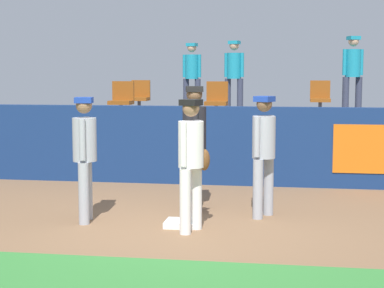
{
  "coord_description": "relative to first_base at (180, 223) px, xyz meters",
  "views": [
    {
      "loc": [
        1.46,
        -8.09,
        2.05
      ],
      "look_at": [
        -0.01,
        1.17,
        1.0
      ],
      "focal_mm": 59.86,
      "sensor_mm": 36.0,
      "label": 1
    }
  ],
  "objects": [
    {
      "name": "seat_back_left",
      "position": [
        -2.13,
        6.54,
        1.46
      ],
      "size": [
        0.45,
        0.44,
        0.84
      ],
      "color": "#4C4C51",
      "rests_on": "bleacher_platform"
    },
    {
      "name": "bleacher_platform",
      "position": [
        0.01,
        5.87,
        0.47
      ],
      "size": [
        18.0,
        4.8,
        1.03
      ],
      "primitive_type": "cube",
      "color": "#59595E",
      "rests_on": "ground_plane"
    },
    {
      "name": "spectator_hooded",
      "position": [
        -1.06,
        7.72,
        2.0
      ],
      "size": [
        0.48,
        0.39,
        1.75
      ],
      "rotation": [
        0.0,
        0.0,
        2.94
      ],
      "color": "#33384C",
      "rests_on": "bleacher_platform"
    },
    {
      "name": "player_umpire",
      "position": [
        0.02,
        1.07,
        1.03
      ],
      "size": [
        0.42,
        0.51,
        1.85
      ],
      "rotation": [
        0.0,
        0.0,
        -1.36
      ],
      "color": "#4C4C51",
      "rests_on": "ground_plane"
    },
    {
      "name": "player_fielder_home",
      "position": [
        0.19,
        -0.24,
        0.95
      ],
      "size": [
        0.45,
        0.5,
        1.71
      ],
      "rotation": [
        0.0,
        0.0,
        -1.9
      ],
      "color": "white",
      "rests_on": "ground_plane"
    },
    {
      "name": "spectator_capped",
      "position": [
        0.05,
        7.2,
        2.02
      ],
      "size": [
        0.48,
        0.42,
        1.78
      ],
      "rotation": [
        0.0,
        0.0,
        2.87
      ],
      "color": "#33384C",
      "rests_on": "bleacher_platform"
    },
    {
      "name": "seat_front_center",
      "position": [
        -0.08,
        4.74,
        1.46
      ],
      "size": [
        0.44,
        0.44,
        0.84
      ],
      "color": "#4C4C51",
      "rests_on": "bleacher_platform"
    },
    {
      "name": "seat_front_left",
      "position": [
        -2.08,
        4.75,
        1.46
      ],
      "size": [
        0.46,
        0.44,
        0.84
      ],
      "color": "#4C4C51",
      "rests_on": "bleacher_platform"
    },
    {
      "name": "first_base",
      "position": [
        0.0,
        0.0,
        0.0
      ],
      "size": [
        0.4,
        0.4,
        0.08
      ],
      "primitive_type": "cube",
      "color": "white",
      "rests_on": "ground_plane"
    },
    {
      "name": "field_wall",
      "position": [
        0.02,
        3.3,
        0.68
      ],
      "size": [
        18.0,
        0.26,
        1.43
      ],
      "color": "navy",
      "rests_on": "ground_plane"
    },
    {
      "name": "ground_plane",
      "position": [
        0.01,
        -0.17,
        -0.04
      ],
      "size": [
        60.0,
        60.0,
        0.0
      ],
      "primitive_type": "plane",
      "color": "#846042"
    },
    {
      "name": "spectator_casual",
      "position": [
        2.83,
        7.2,
        2.07
      ],
      "size": [
        0.49,
        0.46,
        1.86
      ],
      "rotation": [
        0.0,
        0.0,
        3.52
      ],
      "color": "#33384C",
      "rests_on": "bleacher_platform"
    },
    {
      "name": "player_coach_visitor",
      "position": [
        -1.34,
        0.07,
        0.96
      ],
      "size": [
        0.38,
        0.48,
        1.72
      ],
      "rotation": [
        0.0,
        0.0,
        -1.4
      ],
      "color": "#9EA3AD",
      "rests_on": "ground_plane"
    },
    {
      "name": "player_runner_visitor",
      "position": [
        1.07,
        0.75,
        0.96
      ],
      "size": [
        0.44,
        0.44,
        1.72
      ],
      "rotation": [
        0.0,
        0.0,
        -2.03
      ],
      "color": "#9EA3AD",
      "rests_on": "ground_plane"
    },
    {
      "name": "seat_back_right",
      "position": [
        2.07,
        6.54,
        1.46
      ],
      "size": [
        0.45,
        0.44,
        0.84
      ],
      "color": "#4C4C51",
      "rests_on": "bleacher_platform"
    }
  ]
}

